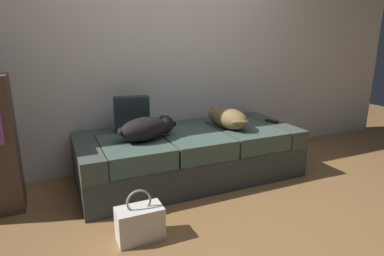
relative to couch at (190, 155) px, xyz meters
The scene contains 8 objects.
ground_plane 1.05m from the couch, 90.00° to the right, with size 10.00×10.00×0.00m, color olive.
back_wall 1.30m from the couch, 90.00° to the left, with size 6.40×0.10×2.80m, color silver.
couch is the anchor object (origin of this frame).
dog_dark 0.57m from the couch, behind, with size 0.60×0.36×0.21m.
dog_tan 0.53m from the couch, ahead, with size 0.34×0.59×0.20m.
tv_remote 0.99m from the couch, ahead, with size 0.04×0.15×0.02m, color black.
throw_pillow 0.70m from the couch, 152.00° to the left, with size 0.34×0.12×0.34m, color #263235.
handbag 1.12m from the couch, 131.99° to the right, with size 0.32×0.18×0.38m.
Camera 1 is at (-1.24, -1.79, 1.37)m, focal length 30.62 mm.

